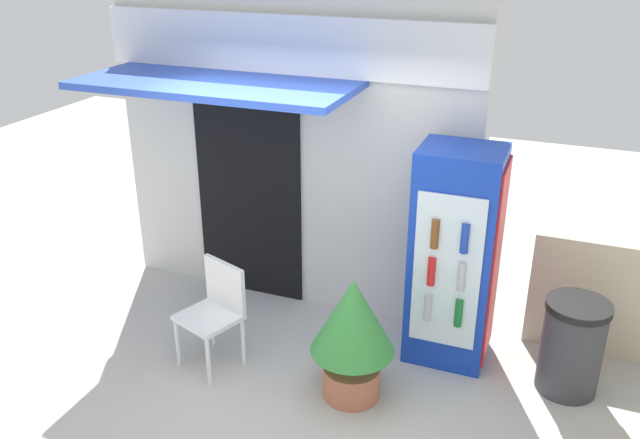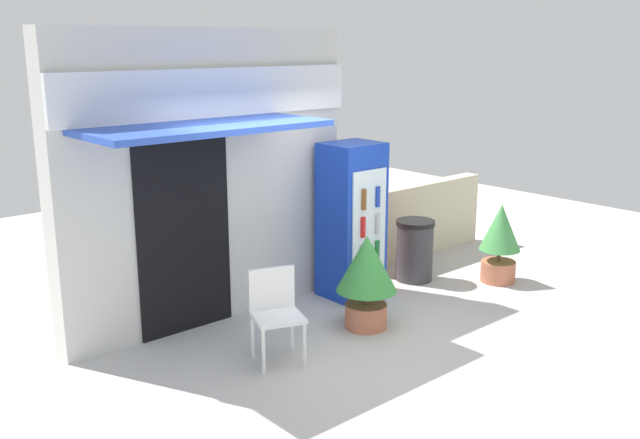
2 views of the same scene
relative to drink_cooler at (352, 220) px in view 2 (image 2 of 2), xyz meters
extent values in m
plane|color=beige|center=(-1.16, -1.21, -0.93)|extent=(16.00, 16.00, 0.00)
cube|color=silver|center=(-1.65, 0.54, 0.64)|extent=(3.49, 0.31, 3.15)
cube|color=white|center=(-1.65, 0.34, 1.57)|extent=(3.49, 0.08, 0.50)
cube|color=blue|center=(-2.07, -0.13, 1.29)|extent=(2.35, 1.03, 0.06)
cube|color=black|center=(-2.07, 0.37, 0.15)|extent=(1.08, 0.03, 2.17)
cube|color=#1438B2|center=(-0.01, 0.01, 0.00)|extent=(0.66, 0.57, 1.87)
cube|color=silver|center=(-0.01, -0.29, 0.00)|extent=(0.53, 0.02, 1.31)
cube|color=red|center=(0.33, 0.01, 0.00)|extent=(0.02, 0.51, 1.68)
cylinder|color=#B2B2B7|center=(-0.13, -0.31, -0.33)|extent=(0.06, 0.06, 0.24)
cylinder|color=#196B2D|center=(0.12, -0.31, -0.33)|extent=(0.06, 0.06, 0.24)
cylinder|color=red|center=(-0.12, -0.31, 0.00)|extent=(0.06, 0.06, 0.24)
cylinder|color=#B2B2B7|center=(0.11, -0.31, 0.00)|extent=(0.06, 0.06, 0.24)
cylinder|color=brown|center=(-0.12, -0.31, 0.33)|extent=(0.06, 0.06, 0.24)
cylinder|color=#1938A5|center=(0.11, -0.31, 0.33)|extent=(0.06, 0.06, 0.24)
cylinder|color=white|center=(-2.08, -1.00, -0.71)|extent=(0.04, 0.04, 0.44)
cylinder|color=white|center=(-1.71, -1.14, -0.71)|extent=(0.04, 0.04, 0.44)
cylinder|color=white|center=(-1.95, -0.64, -0.71)|extent=(0.04, 0.04, 0.44)
cylinder|color=white|center=(-1.57, -0.78, -0.71)|extent=(0.04, 0.04, 0.44)
cube|color=white|center=(-1.83, -0.89, -0.47)|extent=(0.58, 0.56, 0.04)
cube|color=white|center=(-1.76, -0.71, -0.25)|extent=(0.44, 0.20, 0.42)
cylinder|color=#BC6B4C|center=(-0.59, -0.84, -0.80)|extent=(0.46, 0.46, 0.27)
cylinder|color=brown|center=(-0.59, -0.84, -0.59)|extent=(0.05, 0.05, 0.16)
cone|color=#388C3D|center=(-0.59, -0.84, -0.21)|extent=(0.65, 0.65, 0.61)
cylinder|color=#BC6B4C|center=(1.75, -0.90, -0.80)|extent=(0.44, 0.44, 0.27)
cylinder|color=brown|center=(1.75, -0.90, -0.58)|extent=(0.05, 0.05, 0.15)
cone|color=#47994C|center=(1.75, -0.90, -0.21)|extent=(0.52, 0.52, 0.59)
cylinder|color=#38383D|center=(0.99, -0.14, -0.57)|extent=(0.47, 0.47, 0.73)
cylinder|color=black|center=(0.99, -0.14, -0.17)|extent=(0.50, 0.50, 0.06)
cube|color=beige|center=(1.83, 0.55, -0.41)|extent=(2.48, 0.22, 1.05)
camera|label=1|loc=(0.74, -4.94, 2.48)|focal=37.40mm
camera|label=2|loc=(-5.66, -5.87, 2.08)|focal=39.57mm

